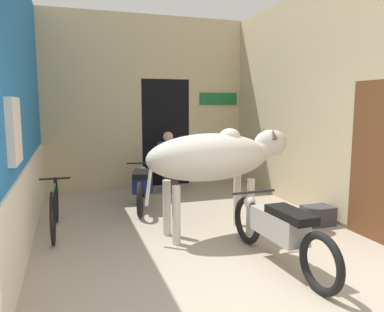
{
  "coord_description": "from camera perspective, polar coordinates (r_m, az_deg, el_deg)",
  "views": [
    {
      "loc": [
        -1.63,
        -2.81,
        1.79
      ],
      "look_at": [
        0.06,
        2.33,
        1.04
      ],
      "focal_mm": 35.0,
      "sensor_mm": 36.0,
      "label": 1
    }
  ],
  "objects": [
    {
      "name": "motorcycle_near",
      "position": [
        4.34,
        13.08,
        -10.76
      ],
      "size": [
        0.58,
        2.01,
        0.73
      ],
      "color": "black",
      "rests_on": "ground_plane"
    },
    {
      "name": "cow",
      "position": [
        5.11,
        3.68,
        -0.21
      ],
      "size": [
        2.16,
        0.82,
        1.47
      ],
      "color": "beige",
      "rests_on": "ground_plane"
    },
    {
      "name": "bicycle",
      "position": [
        5.63,
        -20.2,
        -7.36
      ],
      "size": [
        0.44,
        1.69,
        0.7
      ],
      "color": "black",
      "rests_on": "ground_plane"
    },
    {
      "name": "motorcycle_far",
      "position": [
        6.66,
        -7.72,
        -4.26
      ],
      "size": [
        0.65,
        1.86,
        0.7
      ],
      "color": "black",
      "rests_on": "ground_plane"
    },
    {
      "name": "shopkeeper_seated",
      "position": [
        7.65,
        -3.55,
        -0.68
      ],
      "size": [
        0.41,
        0.33,
        1.23
      ],
      "color": "#3D3842",
      "rests_on": "ground_plane"
    },
    {
      "name": "wall_right_with_door",
      "position": [
        6.61,
        17.9,
        7.66
      ],
      "size": [
        0.22,
        5.18,
        3.66
      ],
      "color": "#C6B289",
      "rests_on": "ground_plane"
    },
    {
      "name": "ground_plane",
      "position": [
        3.71,
        11.16,
        -21.11
      ],
      "size": [
        30.0,
        30.0,
        0.0
      ],
      "primitive_type": "plane",
      "color": "tan"
    },
    {
      "name": "wall_left_shopfront",
      "position": [
        5.42,
        -25.03,
        6.94
      ],
      "size": [
        0.25,
        5.18,
        3.66
      ],
      "color": "#236BAD",
      "rests_on": "ground_plane"
    },
    {
      "name": "wall_back_with_doorway",
      "position": [
        8.44,
        -6.07,
        6.38
      ],
      "size": [
        4.33,
        0.93,
        3.66
      ],
      "color": "#C6B289",
      "rests_on": "ground_plane"
    },
    {
      "name": "crate",
      "position": [
        5.96,
        18.64,
        -8.58
      ],
      "size": [
        0.44,
        0.32,
        0.28
      ],
      "color": "#38383D",
      "rests_on": "ground_plane"
    },
    {
      "name": "plastic_stool",
      "position": [
        7.72,
        -6.93,
        -3.71
      ],
      "size": [
        0.35,
        0.35,
        0.46
      ],
      "color": "#2856B2",
      "rests_on": "ground_plane"
    }
  ]
}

